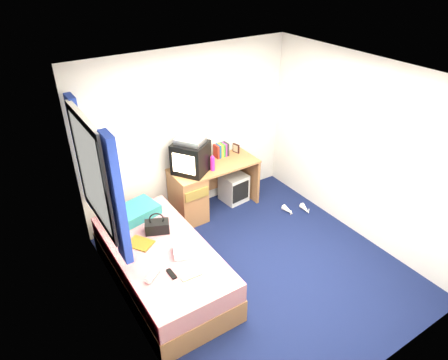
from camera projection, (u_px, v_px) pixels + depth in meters
ground at (259, 268)px, 5.00m from camera, size 3.40×3.40×0.00m
room_shell at (265, 167)px, 4.26m from camera, size 3.40×3.40×3.40m
bed at (163, 266)px, 4.65m from camera, size 1.01×2.00×0.54m
pillow at (134, 213)px, 4.98m from camera, size 0.67×0.50×0.13m
desk at (198, 190)px, 5.81m from camera, size 1.30×0.55×0.75m
storage_cube at (234, 187)px, 6.22m from camera, size 0.39×0.39×0.45m
crt_tv at (191, 158)px, 5.48m from camera, size 0.58×0.59×0.44m
vcr at (190, 141)px, 5.35m from camera, size 0.43×0.46×0.07m
book_row at (221, 150)px, 5.94m from camera, size 0.20×0.13×0.20m
picture_frame at (236, 148)px, 6.06m from camera, size 0.05×0.12×0.14m
pink_water_bottle at (212, 164)px, 5.57m from camera, size 0.07×0.07×0.20m
aerosol_can at (208, 159)px, 5.71m from camera, size 0.07×0.07×0.20m
handbag at (157, 226)px, 4.72m from camera, size 0.32×0.26×0.27m
towel at (185, 250)px, 4.41m from camera, size 0.33×0.31×0.09m
magazine at (140, 243)px, 4.57m from camera, size 0.33×0.35×0.01m
water_bottle at (153, 275)px, 4.10m from camera, size 0.20×0.17×0.07m
colour_swatch_fan at (191, 276)px, 4.12m from camera, size 0.22×0.07×0.01m
remote_control at (171, 274)px, 4.14m from camera, size 0.05×0.16×0.02m
window_assembly at (95, 174)px, 4.19m from camera, size 0.11×1.42×1.40m
white_heels at (297, 210)px, 6.02m from camera, size 0.35×0.34×0.09m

